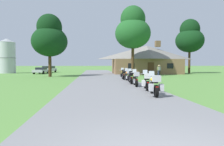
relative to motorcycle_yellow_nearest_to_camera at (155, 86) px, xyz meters
The scene contains 17 objects.
ground_plane 13.12m from the motorcycle_yellow_nearest_to_camera, 98.93° to the left, with size 500.00×500.00×0.00m, color #56893D.
asphalt_driveway 11.15m from the motorcycle_yellow_nearest_to_camera, 100.53° to the left, with size 6.40×80.00×0.06m, color slate.
motorcycle_yellow_nearest_to_camera is the anchor object (origin of this frame).
motorcycle_green_second_in_row 2.45m from the motorcycle_yellow_nearest_to_camera, 84.50° to the left, with size 0.92×2.08×1.30m.
motorcycle_yellow_third_in_row 4.93m from the motorcycle_yellow_nearest_to_camera, 89.66° to the left, with size 0.70×2.08×1.30m.
motorcycle_blue_fourth_in_row 7.03m from the motorcycle_yellow_nearest_to_camera, 89.49° to the left, with size 0.82×2.08×1.30m.
motorcycle_orange_fifth_in_row 9.66m from the motorcycle_yellow_nearest_to_camera, 88.42° to the left, with size 0.66×2.08×1.30m.
motorcycle_yellow_farthest_in_row 11.97m from the motorcycle_yellow_nearest_to_camera, 89.32° to the left, with size 0.74×2.08×1.30m.
stone_lodge 27.36m from the motorcycle_yellow_nearest_to_camera, 75.91° to the left, with size 12.94×6.62×6.16m.
bystander_gray_shirt_near_lodge 20.28m from the motorcycle_yellow_nearest_to_camera, 70.54° to the left, with size 0.46×0.39×1.69m.
bystander_olive_shirt_beside_signpost 20.31m from the motorcycle_yellow_nearest_to_camera, 71.00° to the left, with size 0.35×0.51×1.67m.
tree_by_lodge_front 22.07m from the motorcycle_yellow_nearest_to_camera, 81.88° to the left, with size 5.54×5.54×10.88m.
tree_right_of_lodge 32.83m from the motorcycle_yellow_nearest_to_camera, 60.54° to the left, with size 5.47×5.47×10.70m.
tree_left_near 21.69m from the motorcycle_yellow_nearest_to_camera, 116.29° to the left, with size 4.99×4.99×8.86m.
metal_silo_distant 37.78m from the motorcycle_yellow_nearest_to_camera, 122.64° to the left, with size 3.20×3.20×6.93m.
parked_white_suv_far_left 37.16m from the motorcycle_yellow_nearest_to_camera, 110.23° to the left, with size 2.66×4.86×1.40m.
parked_silver_sedan_far_left 31.32m from the motorcycle_yellow_nearest_to_camera, 114.40° to the left, with size 2.32×4.39×1.20m.
Camera 1 is at (-1.24, -3.38, 1.73)m, focal length 32.33 mm.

